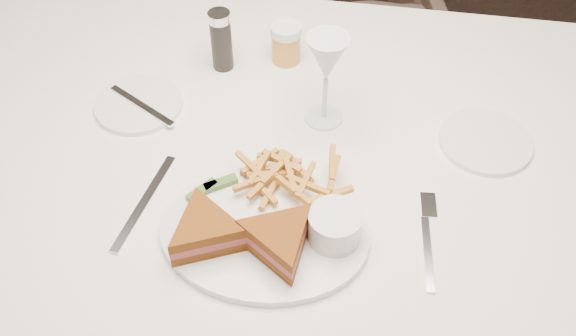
# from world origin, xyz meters

# --- Properties ---
(table) EXTENTS (1.61, 1.17, 0.75)m
(table) POSITION_xyz_m (-0.25, 0.22, 0.38)
(table) COLOR white
(table) RESTS_ON ground
(chair_far) EXTENTS (0.66, 0.63, 0.61)m
(chair_far) POSITION_xyz_m (-0.18, 1.20, 0.31)
(chair_far) COLOR #48352C
(chair_far) RESTS_ON ground
(table_setting) EXTENTS (0.78, 0.65, 0.18)m
(table_setting) POSITION_xyz_m (-0.27, 0.17, 0.79)
(table_setting) COLOR white
(table_setting) RESTS_ON table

